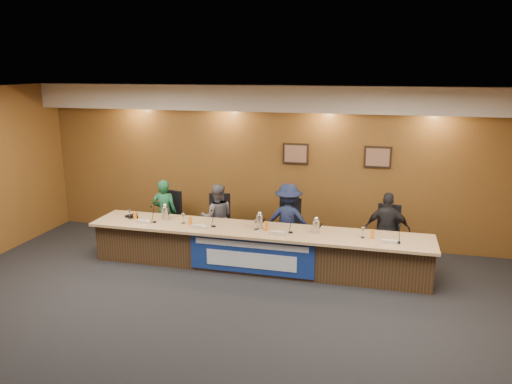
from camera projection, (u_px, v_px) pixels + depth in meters
floor at (213, 334)px, 6.80m from camera, size 10.00×10.00×0.00m
ceiling at (208, 95)px, 6.02m from camera, size 10.00×8.00×0.04m
wall_back at (276, 165)px, 10.17m from camera, size 10.00×0.04×3.20m
soffit at (274, 98)px, 9.60m from camera, size 10.00×0.50×0.50m
dais_body at (257, 249)px, 8.97m from camera, size 6.00×0.80×0.70m
dais_top at (256, 230)px, 8.83m from camera, size 6.10×0.95×0.05m
banner at (251, 256)px, 8.57m from camera, size 2.20×0.02×0.65m
banner_text_upper at (251, 245)px, 8.51m from camera, size 2.00×0.01×0.10m
banner_text_lower at (251, 260)px, 8.58m from camera, size 1.60×0.01×0.28m
wall_photo_left at (296, 154)px, 9.98m from camera, size 0.52×0.04×0.42m
wall_photo_right at (378, 157)px, 9.59m from camera, size 0.52×0.04×0.42m
panelist_a at (165, 213)px, 10.05m from camera, size 0.53×0.39×1.37m
panelist_b at (217, 217)px, 9.78m from camera, size 0.78×0.69×1.34m
panelist_c at (288, 221)px, 9.43m from camera, size 0.93×0.54×1.43m
panelist_d at (387, 230)px, 8.99m from camera, size 0.80×0.34×1.37m
office_chair_a at (167, 221)px, 10.19m from camera, size 0.57×0.57×0.08m
office_chair_b at (219, 225)px, 9.92m from camera, size 0.57×0.57×0.08m
office_chair_c at (289, 231)px, 9.58m from camera, size 0.52×0.52×0.08m
office_chair_d at (387, 239)px, 9.14m from camera, size 0.53×0.53×0.08m
nameplate_a at (142, 221)px, 9.11m from camera, size 0.24×0.08×0.10m
microphone_a at (154, 222)px, 9.19m from camera, size 0.07×0.07×0.02m
juice_glass_a at (135, 216)px, 9.31m from camera, size 0.06×0.06×0.15m
water_glass_a at (130, 214)px, 9.39m from camera, size 0.08×0.08×0.18m
nameplate_b at (198, 226)px, 8.83m from camera, size 0.24×0.08×0.10m
microphone_b at (214, 226)px, 8.94m from camera, size 0.07×0.07×0.02m
juice_glass_b at (190, 221)px, 9.03m from camera, size 0.06×0.06×0.15m
water_glass_b at (183, 219)px, 9.12m from camera, size 0.08×0.08×0.18m
nameplate_c at (276, 233)px, 8.47m from camera, size 0.24×0.08×0.10m
microphone_c at (291, 232)px, 8.61m from camera, size 0.07×0.07×0.02m
juice_glass_c at (267, 226)px, 8.72m from camera, size 0.06×0.06×0.15m
water_glass_c at (256, 225)px, 8.75m from camera, size 0.08×0.08×0.18m
nameplate_d at (390, 242)px, 8.05m from camera, size 0.24×0.08×0.10m
microphone_d at (398, 242)px, 8.11m from camera, size 0.07×0.07×0.02m
juice_glass_d at (372, 234)px, 8.31m from camera, size 0.06×0.06×0.15m
water_glass_d at (363, 233)px, 8.34m from camera, size 0.08×0.08×0.18m
carafe_left at (165, 213)px, 9.33m from camera, size 0.13×0.13×0.25m
carafe_mid at (260, 222)px, 8.81m from camera, size 0.11×0.11×0.26m
carafe_right at (316, 227)px, 8.59m from camera, size 0.12×0.12×0.23m
speakerphone at (133, 216)px, 9.51m from camera, size 0.32×0.32×0.05m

